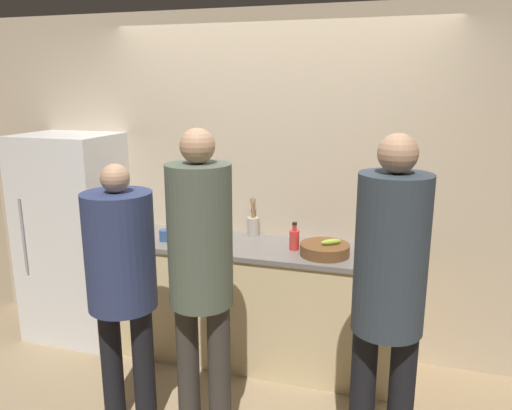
{
  "coord_description": "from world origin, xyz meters",
  "views": [
    {
      "loc": [
        0.95,
        -3.0,
        2.07
      ],
      "look_at": [
        0.0,
        0.14,
        1.27
      ],
      "focal_mm": 35.0,
      "sensor_mm": 36.0,
      "label": 1
    }
  ],
  "objects_px": {
    "person_left": "(121,271)",
    "bottle_green": "(407,244)",
    "person_center": "(201,265)",
    "fruit_bowl": "(325,249)",
    "person_right": "(389,288)",
    "utensil_crock": "(253,225)",
    "cup_blue": "(165,235)",
    "refrigerator": "(74,237)",
    "bottle_red": "(294,239)"
  },
  "relations": [
    {
      "from": "fruit_bowl",
      "to": "cup_blue",
      "type": "height_order",
      "value": "fruit_bowl"
    },
    {
      "from": "bottle_red",
      "to": "cup_blue",
      "type": "xyz_separation_m",
      "value": [
        -0.97,
        -0.08,
        -0.04
      ]
    },
    {
      "from": "refrigerator",
      "to": "fruit_bowl",
      "type": "bearing_deg",
      "value": -1.64
    },
    {
      "from": "person_right",
      "to": "utensil_crock",
      "type": "xyz_separation_m",
      "value": [
        -1.06,
        1.22,
        -0.11
      ]
    },
    {
      "from": "cup_blue",
      "to": "person_right",
      "type": "bearing_deg",
      "value": -28.32
    },
    {
      "from": "fruit_bowl",
      "to": "utensil_crock",
      "type": "bearing_deg",
      "value": 153.52
    },
    {
      "from": "bottle_red",
      "to": "utensil_crock",
      "type": "bearing_deg",
      "value": 146.87
    },
    {
      "from": "person_left",
      "to": "bottle_green",
      "type": "bearing_deg",
      "value": 33.46
    },
    {
      "from": "refrigerator",
      "to": "bottle_green",
      "type": "height_order",
      "value": "refrigerator"
    },
    {
      "from": "refrigerator",
      "to": "cup_blue",
      "type": "height_order",
      "value": "refrigerator"
    },
    {
      "from": "utensil_crock",
      "to": "cup_blue",
      "type": "relative_size",
      "value": 3.49
    },
    {
      "from": "person_center",
      "to": "fruit_bowl",
      "type": "distance_m",
      "value": 1.06
    },
    {
      "from": "person_left",
      "to": "refrigerator",
      "type": "bearing_deg",
      "value": 137.66
    },
    {
      "from": "utensil_crock",
      "to": "cup_blue",
      "type": "bearing_deg",
      "value": -150.75
    },
    {
      "from": "refrigerator",
      "to": "fruit_bowl",
      "type": "xyz_separation_m",
      "value": [
        2.07,
        -0.06,
        0.12
      ]
    },
    {
      "from": "fruit_bowl",
      "to": "bottle_red",
      "type": "bearing_deg",
      "value": 166.59
    },
    {
      "from": "refrigerator",
      "to": "cup_blue",
      "type": "xyz_separation_m",
      "value": [
        0.87,
        -0.09,
        0.12
      ]
    },
    {
      "from": "person_right",
      "to": "fruit_bowl",
      "type": "distance_m",
      "value": 1.04
    },
    {
      "from": "person_center",
      "to": "bottle_green",
      "type": "distance_m",
      "value": 1.53
    },
    {
      "from": "bottle_red",
      "to": "cup_blue",
      "type": "relative_size",
      "value": 2.37
    },
    {
      "from": "bottle_green",
      "to": "bottle_red",
      "type": "bearing_deg",
      "value": -170.69
    },
    {
      "from": "person_center",
      "to": "bottle_green",
      "type": "relative_size",
      "value": 9.71
    },
    {
      "from": "refrigerator",
      "to": "person_center",
      "type": "xyz_separation_m",
      "value": [
        1.53,
        -0.96,
        0.27
      ]
    },
    {
      "from": "person_left",
      "to": "person_center",
      "type": "xyz_separation_m",
      "value": [
        0.51,
        -0.03,
        0.1
      ]
    },
    {
      "from": "refrigerator",
      "to": "bottle_green",
      "type": "xyz_separation_m",
      "value": [
        2.61,
        0.12,
        0.15
      ]
    },
    {
      "from": "fruit_bowl",
      "to": "utensil_crock",
      "type": "xyz_separation_m",
      "value": [
        -0.61,
        0.3,
        0.04
      ]
    },
    {
      "from": "person_center",
      "to": "cup_blue",
      "type": "relative_size",
      "value": 21.87
    },
    {
      "from": "person_left",
      "to": "utensil_crock",
      "type": "xyz_separation_m",
      "value": [
        0.44,
        1.17,
        -0.01
      ]
    },
    {
      "from": "person_left",
      "to": "fruit_bowl",
      "type": "distance_m",
      "value": 1.36
    },
    {
      "from": "person_center",
      "to": "fruit_bowl",
      "type": "bearing_deg",
      "value": 59.12
    },
    {
      "from": "utensil_crock",
      "to": "bottle_green",
      "type": "distance_m",
      "value": 1.15
    },
    {
      "from": "person_center",
      "to": "utensil_crock",
      "type": "bearing_deg",
      "value": 93.44
    },
    {
      "from": "person_left",
      "to": "cup_blue",
      "type": "xyz_separation_m",
      "value": [
        -0.15,
        0.84,
        -0.04
      ]
    },
    {
      "from": "bottle_red",
      "to": "bottle_green",
      "type": "distance_m",
      "value": 0.78
    },
    {
      "from": "person_center",
      "to": "person_right",
      "type": "relative_size",
      "value": 1.0
    },
    {
      "from": "refrigerator",
      "to": "person_center",
      "type": "relative_size",
      "value": 0.91
    },
    {
      "from": "refrigerator",
      "to": "person_left",
      "type": "distance_m",
      "value": 1.39
    },
    {
      "from": "refrigerator",
      "to": "cup_blue",
      "type": "distance_m",
      "value": 0.88
    },
    {
      "from": "person_left",
      "to": "bottle_green",
      "type": "height_order",
      "value": "person_left"
    },
    {
      "from": "person_center",
      "to": "utensil_crock",
      "type": "relative_size",
      "value": 6.26
    },
    {
      "from": "refrigerator",
      "to": "utensil_crock",
      "type": "bearing_deg",
      "value": 9.47
    },
    {
      "from": "utensil_crock",
      "to": "bottle_red",
      "type": "bearing_deg",
      "value": -33.13
    },
    {
      "from": "fruit_bowl",
      "to": "refrigerator",
      "type": "bearing_deg",
      "value": 178.36
    },
    {
      "from": "bottle_red",
      "to": "cup_blue",
      "type": "height_order",
      "value": "bottle_red"
    },
    {
      "from": "person_left",
      "to": "person_right",
      "type": "xyz_separation_m",
      "value": [
        1.5,
        -0.05,
        0.1
      ]
    },
    {
      "from": "person_left",
      "to": "person_center",
      "type": "bearing_deg",
      "value": -3.04
    },
    {
      "from": "person_left",
      "to": "fruit_bowl",
      "type": "bearing_deg",
      "value": 39.64
    },
    {
      "from": "person_right",
      "to": "bottle_green",
      "type": "xyz_separation_m",
      "value": [
        0.08,
        1.1,
        -0.12
      ]
    },
    {
      "from": "person_left",
      "to": "bottle_green",
      "type": "distance_m",
      "value": 1.9
    },
    {
      "from": "person_left",
      "to": "cup_blue",
      "type": "height_order",
      "value": "person_left"
    }
  ]
}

